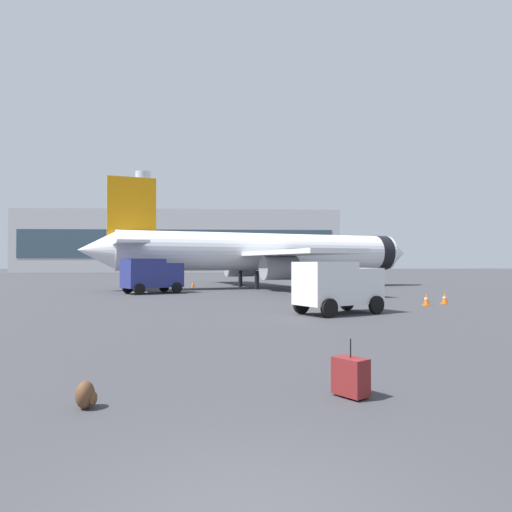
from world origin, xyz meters
The scene contains 10 objects.
airplane_at_gate centered at (2.86, 42.85, 3.66)m, with size 34.86×31.86×10.50m.
service_truck centered at (-7.12, 34.50, 1.61)m, with size 5.17×4.62×2.90m.
cargo_van centered at (4.99, 18.41, 1.45)m, with size 4.81×3.98×2.60m.
safety_cone_near centered at (11.22, 22.48, 0.36)m, with size 0.44×0.44×0.74m.
safety_cone_mid centered at (-4.50, 43.51, 0.31)m, with size 0.44×0.44×0.64m.
safety_cone_far centered at (9.57, 26.51, 0.36)m, with size 0.44×0.44×0.73m.
safety_cone_outer centered at (12.84, 23.58, 0.34)m, with size 0.44×0.44×0.69m.
rolling_suitcase centered at (2.06, 4.30, 0.39)m, with size 0.70×0.75×1.10m.
traveller_backpack centered at (-2.73, 3.82, 0.23)m, with size 0.36×0.40×0.48m.
terminal_building centered at (-15.84, 129.97, 8.60)m, with size 87.87×22.46×28.99m.
Camera 1 is at (-0.13, -4.37, 2.54)m, focal length 32.29 mm.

